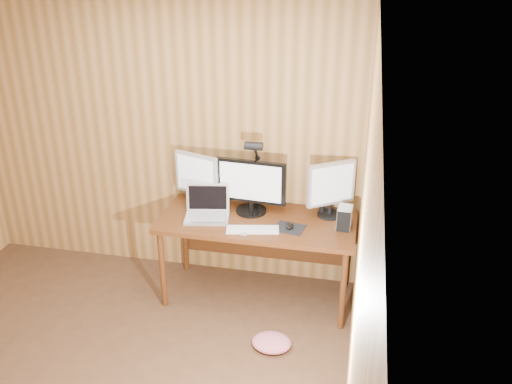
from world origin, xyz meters
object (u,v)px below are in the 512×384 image
(monitor_right, at_px, (331,188))
(laptop, at_px, (207,209))
(speaker, at_px, (322,208))
(monitor_left, at_px, (197,178))
(mouse, at_px, (290,226))
(phone, at_px, (245,232))
(monitor_center, at_px, (251,186))
(desk, at_px, (259,228))
(keyboard, at_px, (253,229))
(hard_drive, at_px, (345,218))
(desk_lamp, at_px, (255,163))

(monitor_right, bearing_deg, laptop, 158.45)
(laptop, distance_m, speaker, 0.95)
(monitor_left, xyz_separation_m, mouse, (0.84, -0.27, -0.23))
(phone, bearing_deg, monitor_center, 96.09)
(monitor_center, relative_size, phone, 6.07)
(desk, bearing_deg, speaker, 15.40)
(laptop, xyz_separation_m, mouse, (0.70, -0.07, -0.04))
(monitor_right, distance_m, phone, 0.79)
(desk, height_order, phone, phone)
(keyboard, xyz_separation_m, phone, (-0.05, -0.05, -0.00))
(keyboard, height_order, hard_drive, hard_drive)
(mouse, relative_size, phone, 1.07)
(laptop, bearing_deg, monitor_right, 1.46)
(speaker, height_order, desk_lamp, desk_lamp)
(monitor_center, bearing_deg, desk, -30.92)
(monitor_right, height_order, keyboard, monitor_right)
(hard_drive, bearing_deg, keyboard, -160.67)
(laptop, bearing_deg, monitor_center, 13.35)
(keyboard, bearing_deg, laptop, 146.76)
(desk, bearing_deg, hard_drive, -5.53)
(phone, distance_m, desk_lamp, 0.61)
(desk_lamp, bearing_deg, laptop, -163.95)
(keyboard, bearing_deg, monitor_center, 93.22)
(monitor_center, distance_m, desk_lamp, 0.19)
(monitor_right, xyz_separation_m, mouse, (-0.29, -0.28, -0.23))
(hard_drive, distance_m, desk_lamp, 0.86)
(phone, bearing_deg, laptop, 150.68)
(keyboard, distance_m, desk_lamp, 0.58)
(monitor_right, relative_size, mouse, 4.52)
(desk, distance_m, keyboard, 0.29)
(mouse, height_order, desk_lamp, desk_lamp)
(monitor_center, height_order, keyboard, monitor_center)
(monitor_center, xyz_separation_m, speaker, (0.59, 0.08, -0.18))
(mouse, distance_m, speaker, 0.38)
(speaker, bearing_deg, laptop, -165.83)
(keyboard, height_order, speaker, speaker)
(desk, bearing_deg, keyboard, -89.58)
(hard_drive, height_order, speaker, hard_drive)
(keyboard, xyz_separation_m, mouse, (0.28, 0.10, 0.01))
(desk_lamp, bearing_deg, speaker, -20.49)
(desk, distance_m, monitor_left, 0.68)
(monitor_center, xyz_separation_m, phone, (0.03, -0.37, -0.23))
(monitor_center, bearing_deg, hard_drive, -4.86)
(laptop, bearing_deg, phone, -41.30)
(monitor_center, relative_size, desk_lamp, 0.91)
(monitor_center, bearing_deg, monitor_right, 9.45)
(desk_lamp, bearing_deg, monitor_left, 167.21)
(monitor_center, distance_m, hard_drive, 0.81)
(monitor_center, distance_m, speaker, 0.62)
(monitor_right, height_order, laptop, monitor_right)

